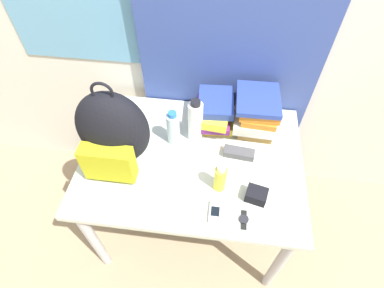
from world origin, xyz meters
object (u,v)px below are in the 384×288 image
(sports_bottle, at_px, (196,121))
(backpack, at_px, (113,132))
(cell_phone, at_px, (215,212))
(camera_pouch, at_px, (256,195))
(sunglasses_case, at_px, (239,153))
(water_bottle, at_px, (173,128))
(wristwatch, at_px, (244,220))
(sunscreen_bottle, at_px, (220,178))
(book_stack_center, at_px, (257,112))
(book_stack_left, at_px, (215,111))

(sports_bottle, bearing_deg, backpack, -152.28)
(sports_bottle, xyz_separation_m, cell_phone, (0.13, -0.41, -0.11))
(camera_pouch, bearing_deg, backpack, 168.11)
(cell_phone, bearing_deg, camera_pouch, 29.00)
(sunglasses_case, bearing_deg, cell_phone, -105.52)
(camera_pouch, bearing_deg, water_bottle, 145.64)
(wristwatch, bearing_deg, sunscreen_bottle, 127.73)
(water_bottle, xyz_separation_m, sunglasses_case, (0.33, -0.05, -0.08))
(sunscreen_bottle, bearing_deg, sunglasses_case, 66.97)
(sunscreen_bottle, height_order, wristwatch, sunscreen_bottle)
(sunscreen_bottle, relative_size, sunglasses_case, 1.01)
(water_bottle, bearing_deg, book_stack_center, 20.40)
(sports_bottle, bearing_deg, cell_phone, -72.41)
(book_stack_left, distance_m, sunglasses_case, 0.26)
(sunglasses_case, bearing_deg, book_stack_center, 69.28)
(water_bottle, relative_size, sports_bottle, 0.81)
(sports_bottle, distance_m, wristwatch, 0.51)
(book_stack_center, relative_size, sunscreen_bottle, 1.66)
(sunglasses_case, bearing_deg, camera_pouch, -70.33)
(backpack, bearing_deg, wristwatch, -22.44)
(water_bottle, xyz_separation_m, sports_bottle, (0.11, 0.04, 0.02))
(sunglasses_case, height_order, wristwatch, sunglasses_case)
(sunscreen_bottle, relative_size, camera_pouch, 1.51)
(sports_bottle, bearing_deg, book_stack_center, 20.68)
(cell_phone, bearing_deg, water_bottle, 122.51)
(sunscreen_bottle, bearing_deg, camera_pouch, -12.58)
(backpack, relative_size, water_bottle, 2.30)
(sports_bottle, height_order, sunglasses_case, sports_bottle)
(water_bottle, height_order, sports_bottle, sports_bottle)
(water_bottle, bearing_deg, camera_pouch, -34.36)
(book_stack_center, xyz_separation_m, cell_phone, (-0.17, -0.53, -0.10))
(wristwatch, bearing_deg, book_stack_center, 85.34)
(sunglasses_case, bearing_deg, wristwatch, -84.49)
(book_stack_left, xyz_separation_m, sunscreen_bottle, (0.06, -0.40, -0.01))
(book_stack_left, bearing_deg, wristwatch, -72.57)
(cell_phone, height_order, wristwatch, cell_phone)
(book_stack_center, distance_m, wristwatch, 0.55)
(sunglasses_case, bearing_deg, backpack, -170.87)
(cell_phone, relative_size, sunglasses_case, 0.63)
(sunscreen_bottle, bearing_deg, wristwatch, -52.27)
(cell_phone, bearing_deg, backpack, 154.16)
(backpack, xyz_separation_m, book_stack_left, (0.43, 0.30, -0.11))
(book_stack_center, height_order, sunglasses_case, book_stack_center)
(book_stack_left, height_order, sunglasses_case, book_stack_left)
(backpack, relative_size, camera_pouch, 4.42)
(sunscreen_bottle, xyz_separation_m, camera_pouch, (0.16, -0.04, -0.05))
(backpack, distance_m, book_stack_center, 0.71)
(book_stack_center, relative_size, sunglasses_case, 1.68)
(sports_bottle, relative_size, wristwatch, 2.85)
(cell_phone, xyz_separation_m, camera_pouch, (0.17, 0.09, 0.02))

